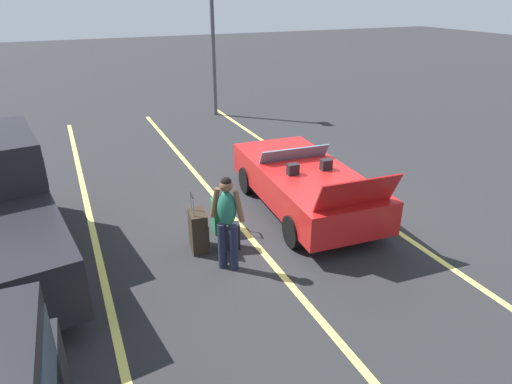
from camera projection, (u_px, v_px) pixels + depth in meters
ground_plane at (303, 210)px, 9.53m from camera, size 80.00×80.00×0.00m
lot_line_near at (350, 200)px, 9.98m from camera, size 18.00×0.12×0.01m
lot_line_mid at (238, 223)px, 8.98m from camera, size 18.00×0.12×0.01m
lot_line_far at (98, 252)px, 7.98m from camera, size 18.00×0.12×0.01m
convertible_car at (300, 181)px, 9.46m from camera, size 4.28×2.03×1.52m
suitcase_large_black at (198, 231)px, 7.94m from camera, size 0.51×0.35×1.09m
suitcase_medium_bright at (219, 216)px, 8.60m from camera, size 0.43×0.29×0.94m
suitcase_small_carryon at (230, 236)px, 8.01m from camera, size 0.28×0.38×0.50m
traveler_person at (227, 219)px, 7.16m from camera, size 0.48×0.50×1.65m
parking_lamp_post at (213, 34)px, 15.60m from camera, size 0.50×0.24×4.94m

